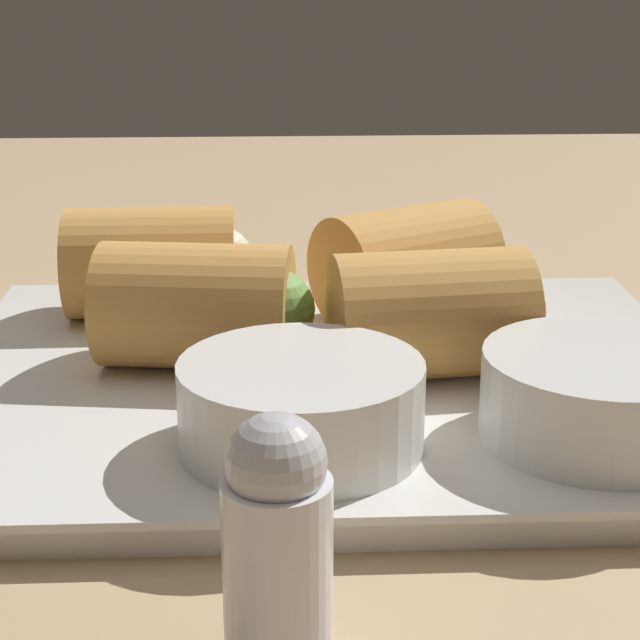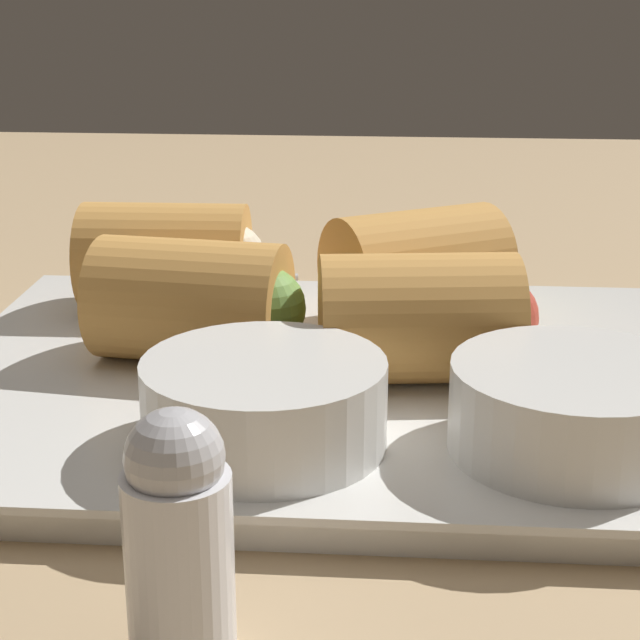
{
  "view_description": "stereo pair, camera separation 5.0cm",
  "coord_description": "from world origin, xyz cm",
  "px_view_note": "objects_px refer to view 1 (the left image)",
  "views": [
    {
      "loc": [
        -0.36,
        41.17,
        19.63
      ],
      "look_at": [
        -2.24,
        -0.11,
        5.57
      ],
      "focal_mm": 60.0,
      "sensor_mm": 36.0,
      "label": 1
    },
    {
      "loc": [
        -5.37,
        41.09,
        19.63
      ],
      "look_at": [
        -2.24,
        -0.11,
        5.57
      ],
      "focal_mm": 60.0,
      "sensor_mm": 36.0,
      "label": 2
    }
  ],
  "objects_px": {
    "serving_plate": "(320,384)",
    "dipping_bowl_near": "(290,402)",
    "dipping_bowl_far": "(592,392)",
    "spoon": "(319,268)",
    "salt_shaker": "(254,548)"
  },
  "relations": [
    {
      "from": "dipping_bowl_near",
      "to": "spoon",
      "type": "height_order",
      "value": "dipping_bowl_near"
    },
    {
      "from": "serving_plate",
      "to": "dipping_bowl_far",
      "type": "distance_m",
      "value": 0.12
    },
    {
      "from": "dipping_bowl_far",
      "to": "spoon",
      "type": "height_order",
      "value": "dipping_bowl_far"
    },
    {
      "from": "serving_plate",
      "to": "dipping_bowl_far",
      "type": "relative_size",
      "value": 3.71
    },
    {
      "from": "serving_plate",
      "to": "dipping_bowl_near",
      "type": "bearing_deg",
      "value": 79.79
    },
    {
      "from": "serving_plate",
      "to": "dipping_bowl_near",
      "type": "relative_size",
      "value": 3.71
    },
    {
      "from": "serving_plate",
      "to": "dipping_bowl_far",
      "type": "bearing_deg",
      "value": 142.07
    },
    {
      "from": "salt_shaker",
      "to": "spoon",
      "type": "bearing_deg",
      "value": -95.18
    },
    {
      "from": "dipping_bowl_near",
      "to": "dipping_bowl_far",
      "type": "xyz_separation_m",
      "value": [
        -0.11,
        -0.0,
        0.0
      ]
    },
    {
      "from": "dipping_bowl_far",
      "to": "spoon",
      "type": "xyz_separation_m",
      "value": [
        0.08,
        -0.25,
        -0.03
      ]
    },
    {
      "from": "dipping_bowl_near",
      "to": "spoon",
      "type": "bearing_deg",
      "value": -94.78
    },
    {
      "from": "spoon",
      "to": "dipping_bowl_far",
      "type": "bearing_deg",
      "value": 108.51
    },
    {
      "from": "serving_plate",
      "to": "dipping_bowl_near",
      "type": "xyz_separation_m",
      "value": [
        0.01,
        0.08,
        0.02
      ]
    },
    {
      "from": "dipping_bowl_far",
      "to": "salt_shaker",
      "type": "xyz_separation_m",
      "value": [
        0.12,
        0.11,
        0.0
      ]
    },
    {
      "from": "dipping_bowl_far",
      "to": "serving_plate",
      "type": "bearing_deg",
      "value": -37.93
    }
  ]
}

